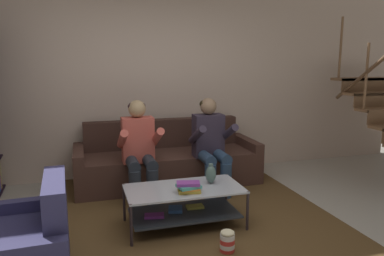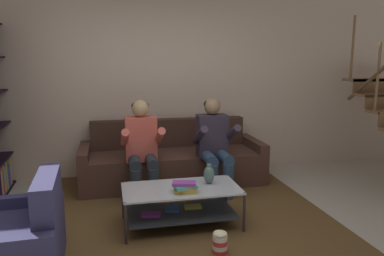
{
  "view_description": "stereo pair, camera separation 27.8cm",
  "coord_description": "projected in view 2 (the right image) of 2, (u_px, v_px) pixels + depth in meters",
  "views": [
    {
      "loc": [
        -0.94,
        -2.93,
        1.68
      ],
      "look_at": [
        0.2,
        0.9,
        0.94
      ],
      "focal_mm": 35.0,
      "sensor_mm": 36.0,
      "label": 1
    },
    {
      "loc": [
        -0.67,
        -3.0,
        1.68
      ],
      "look_at": [
        0.2,
        0.9,
        0.94
      ],
      "focal_mm": 35.0,
      "sensor_mm": 36.0,
      "label": 2
    }
  ],
  "objects": [
    {
      "name": "armchair",
      "position": [
        5.0,
        245.0,
        2.9
      ],
      "size": [
        0.94,
        0.98,
        0.8
      ],
      "color": "#2F2E53",
      "rests_on": "ground"
    },
    {
      "name": "popcorn_tub",
      "position": [
        220.0,
        242.0,
        3.27
      ],
      "size": [
        0.13,
        0.13,
        0.21
      ],
      "color": "red",
      "rests_on": "ground"
    },
    {
      "name": "ground",
      "position": [
        192.0,
        251.0,
        3.33
      ],
      "size": [
        16.8,
        16.8,
        0.0
      ],
      "primitive_type": "plane",
      "color": "#ACA79A"
    },
    {
      "name": "coffee_table",
      "position": [
        181.0,
        201.0,
        3.79
      ],
      "size": [
        1.17,
        0.6,
        0.41
      ],
      "color": "#AEB3BD",
      "rests_on": "ground"
    },
    {
      "name": "person_seated_right",
      "position": [
        214.0,
        142.0,
        4.69
      ],
      "size": [
        0.5,
        0.58,
        1.2
      ],
      "color": "navy",
      "rests_on": "ground"
    },
    {
      "name": "person_seated_left",
      "position": [
        142.0,
        146.0,
        4.5
      ],
      "size": [
        0.5,
        0.58,
        1.2
      ],
      "color": "#252A32",
      "rests_on": "ground"
    },
    {
      "name": "back_partition",
      "position": [
        156.0,
        75.0,
        5.43
      ],
      "size": [
        8.4,
        0.12,
        2.9
      ],
      "primitive_type": "cube",
      "color": "beige",
      "rests_on": "ground"
    },
    {
      "name": "area_rug",
      "position": [
        178.0,
        204.0,
        4.4
      ],
      "size": [
        3.09,
        3.35,
        0.01
      ],
      "color": "brown",
      "rests_on": "ground"
    },
    {
      "name": "couch",
      "position": [
        172.0,
        162.0,
        5.16
      ],
      "size": [
        2.45,
        0.87,
        0.84
      ],
      "color": "#452C24",
      "rests_on": "ground"
    },
    {
      "name": "vase",
      "position": [
        209.0,
        174.0,
        3.87
      ],
      "size": [
        0.11,
        0.11,
        0.21
      ],
      "color": "#4E6961",
      "rests_on": "coffee_table"
    },
    {
      "name": "book_stack",
      "position": [
        185.0,
        187.0,
        3.62
      ],
      "size": [
        0.25,
        0.2,
        0.1
      ],
      "color": "gold",
      "rests_on": "coffee_table"
    }
  ]
}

